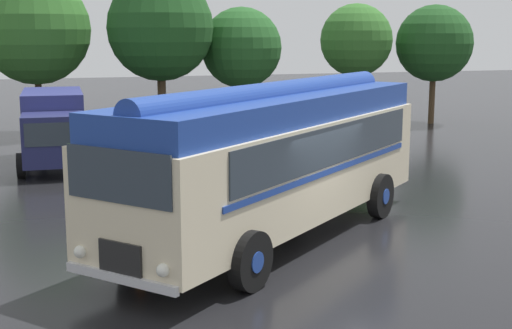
% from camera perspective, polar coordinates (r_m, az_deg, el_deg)
% --- Properties ---
extents(ground_plane, '(120.00, 120.00, 0.00)m').
position_cam_1_polar(ground_plane, '(15.47, 5.95, -6.55)').
color(ground_plane, black).
extents(vintage_bus, '(9.23, 8.44, 3.49)m').
position_cam_1_polar(vintage_bus, '(15.61, 1.61, 0.81)').
color(vintage_bus, beige).
rests_on(vintage_bus, ground).
extents(car_near_left, '(2.27, 4.35, 1.66)m').
position_cam_1_polar(car_near_left, '(26.23, -10.29, 2.31)').
color(car_near_left, '#144C28').
rests_on(car_near_left, ground).
extents(car_mid_left, '(2.23, 4.33, 1.66)m').
position_cam_1_polar(car_mid_left, '(26.92, -4.07, 2.66)').
color(car_mid_left, '#4C5156').
rests_on(car_mid_left, ground).
extents(box_van, '(2.44, 5.82, 2.50)m').
position_cam_1_polar(box_van, '(25.48, -15.88, 3.01)').
color(box_van, navy).
rests_on(box_van, ground).
extents(tree_left_of_centre, '(4.78, 4.78, 7.03)m').
position_cam_1_polar(tree_left_of_centre, '(32.78, -17.51, 10.15)').
color(tree_left_of_centre, '#4C3823').
rests_on(tree_left_of_centre, ground).
extents(tree_centre, '(4.67, 4.67, 7.05)m').
position_cam_1_polar(tree_centre, '(32.07, -7.52, 10.79)').
color(tree_centre, '#4C3823').
rests_on(tree_centre, ground).
extents(tree_right_of_centre, '(3.75, 3.75, 5.69)m').
position_cam_1_polar(tree_right_of_centre, '(33.56, -1.06, 9.26)').
color(tree_right_of_centre, '#4C3823').
rests_on(tree_right_of_centre, ground).
extents(tree_far_right, '(3.49, 3.49, 5.89)m').
position_cam_1_polar(tree_far_right, '(35.22, 7.98, 9.72)').
color(tree_far_right, '#4C3823').
rests_on(tree_far_right, ground).
extents(tree_extra_right, '(3.77, 3.77, 5.87)m').
position_cam_1_polar(tree_extra_right, '(36.72, 14.04, 9.55)').
color(tree_extra_right, '#4C3823').
rests_on(tree_extra_right, ground).
extents(traffic_cone, '(0.36, 0.36, 0.55)m').
position_cam_1_polar(traffic_cone, '(13.62, -9.23, -7.82)').
color(traffic_cone, orange).
rests_on(traffic_cone, ground).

